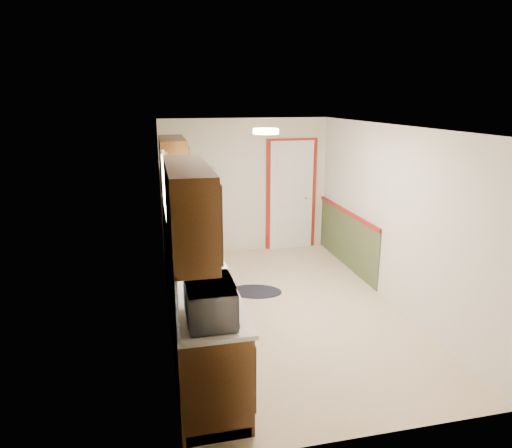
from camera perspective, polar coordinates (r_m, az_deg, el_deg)
name	(u,v)px	position (r m, az deg, el deg)	size (l,w,h in m)	color
room_shell	(284,222)	(5.85, 3.55, 0.27)	(3.20, 5.20, 2.52)	beige
kitchen_run	(191,266)	(5.49, -8.19, -5.20)	(0.63, 4.00, 2.20)	#3D230E
back_wall_trim	(303,204)	(8.26, 5.86, 2.51)	(1.12, 2.30, 2.08)	maroon
ceiling_fixture	(266,131)	(5.39, 1.24, 11.52)	(0.30, 0.30, 0.06)	#FFD88C
microwave	(210,298)	(3.84, -5.72, -9.14)	(0.59, 0.33, 0.40)	white
refrigerator	(193,216)	(7.73, -7.83, 1.05)	(0.75, 0.73, 1.65)	#B7B7BC
rug	(255,291)	(6.73, -0.07, -8.43)	(0.77, 0.50, 0.01)	black
cooktop	(187,230)	(6.43, -8.62, -0.79)	(0.49, 0.59, 0.02)	black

